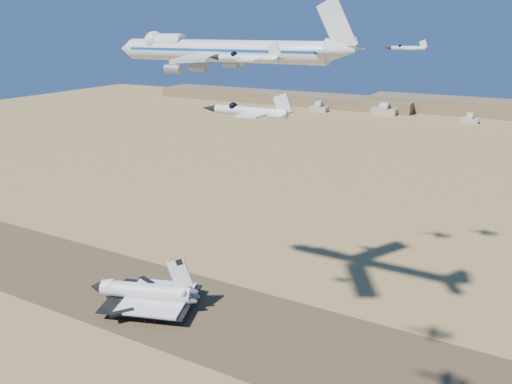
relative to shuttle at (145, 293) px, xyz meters
The scene contains 13 objects.
ground 23.91m from the shuttle, 13.80° to the left, with size 1200.00×1200.00×0.00m, color #A38548.
runway 23.90m from the shuttle, 13.80° to the left, with size 600.00×50.00×0.06m, color brown.
ridgeline 540.04m from the shuttle, 80.64° to the left, with size 960.00×90.00×18.00m.
hangars 485.74m from the shuttle, 94.90° to the left, with size 200.50×29.50×30.00m.
shuttle is the anchor object (origin of this frame).
carrier_747 94.64m from the shuttle, 11.74° to the left, with size 82.80×64.33×20.67m.
crew_a 10.35m from the shuttle, 31.46° to the right, with size 0.58×0.38×1.60m, color #ED3D0D.
crew_b 12.45m from the shuttle, 52.46° to the right, with size 0.85×0.49×1.75m, color #ED3D0D.
crew_c 14.33m from the shuttle, 37.51° to the right, with size 1.00×0.51×1.70m, color #ED3D0D.
chase_jet_a 118.68m from the shuttle, 29.74° to the right, with size 16.12×8.83×4.02m.
chase_jet_b 126.56m from the shuttle, 36.03° to the right, with size 16.63×8.90×4.14m.
chase_jet_c 118.35m from the shuttle, 45.56° to the left, with size 14.65×7.99×3.65m.
chase_jet_d 135.83m from the shuttle, 43.21° to the left, with size 15.43×8.59×3.86m.
Camera 1 is at (95.02, -133.65, 101.88)m, focal length 35.00 mm.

